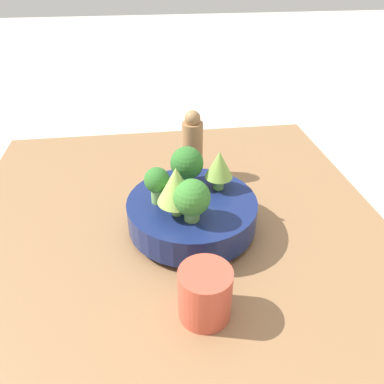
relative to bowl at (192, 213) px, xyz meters
name	(u,v)px	position (x,y,z in m)	size (l,w,h in m)	color
ground_plane	(176,238)	(0.01, 0.03, -0.07)	(6.00, 6.00, 0.00)	beige
table	(175,232)	(0.01, 0.03, -0.06)	(0.94, 0.88, 0.03)	olive
bowl	(192,213)	(0.00, 0.00, 0.00)	(0.25, 0.25, 0.07)	navy
broccoli_floret_right	(187,164)	(0.06, 0.00, 0.08)	(0.07, 0.07, 0.08)	#7AB256
romanesco_piece_far	(175,186)	(-0.04, 0.04, 0.09)	(0.07, 0.07, 0.10)	#7AB256
broccoli_floret_left	(192,199)	(-0.06, 0.01, 0.07)	(0.07, 0.07, 0.08)	#609347
broccoli_floret_back	(157,182)	(0.01, 0.07, 0.07)	(0.05, 0.05, 0.07)	#7AB256
romanesco_piece_near	(219,166)	(0.04, -0.06, 0.08)	(0.06, 0.06, 0.08)	#6BA34C
cup	(205,294)	(-0.21, 0.01, 0.00)	(0.08, 0.08, 0.09)	#C64C38
pepper_mill	(192,146)	(0.21, -0.03, 0.04)	(0.05, 0.05, 0.17)	#997047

